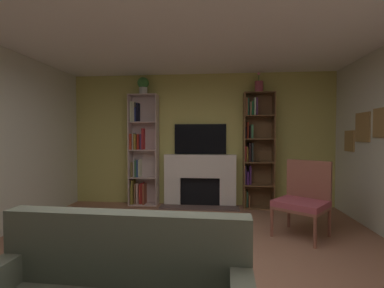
# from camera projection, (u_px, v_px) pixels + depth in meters

# --- Properties ---
(ground_plane) EXTENTS (7.16, 7.16, 0.00)m
(ground_plane) POSITION_uv_depth(u_px,v_px,m) (180.00, 279.00, 2.73)
(ground_plane) COLOR #94644D
(wall_back_accent) EXTENTS (5.43, 0.06, 2.67)m
(wall_back_accent) POSITION_uv_depth(u_px,v_px,m) (200.00, 140.00, 5.69)
(wall_back_accent) COLOR tan
(wall_back_accent) RESTS_ON ground_plane
(ceiling) EXTENTS (5.43, 6.09, 0.06)m
(ceiling) POSITION_uv_depth(u_px,v_px,m) (180.00, 2.00, 2.65)
(ceiling) COLOR white
(ceiling) RESTS_ON wall_back_accent
(fireplace) EXTENTS (1.54, 0.49, 1.03)m
(fireplace) POSITION_uv_depth(u_px,v_px,m) (200.00, 179.00, 5.59)
(fireplace) COLOR white
(fireplace) RESTS_ON ground_plane
(tv) EXTENTS (1.05, 0.06, 0.61)m
(tv) POSITION_uv_depth(u_px,v_px,m) (200.00, 139.00, 5.63)
(tv) COLOR black
(tv) RESTS_ON fireplace
(bookshelf_left) EXTENTS (0.58, 0.29, 2.25)m
(bookshelf_left) POSITION_uv_depth(u_px,v_px,m) (141.00, 155.00, 5.68)
(bookshelf_left) COLOR beige
(bookshelf_left) RESTS_ON ground_plane
(bookshelf_right) EXTENTS (0.58, 0.33, 2.25)m
(bookshelf_right) POSITION_uv_depth(u_px,v_px,m) (255.00, 148.00, 5.44)
(bookshelf_right) COLOR brown
(bookshelf_right) RESTS_ON ground_plane
(potted_plant) EXTENTS (0.23, 0.23, 0.35)m
(potted_plant) POSITION_uv_depth(u_px,v_px,m) (143.00, 85.00, 5.59)
(potted_plant) COLOR silver
(potted_plant) RESTS_ON bookshelf_left
(vase_with_flowers) EXTENTS (0.16, 0.16, 0.39)m
(vase_with_flowers) POSITION_uv_depth(u_px,v_px,m) (259.00, 87.00, 5.37)
(vase_with_flowers) COLOR #94394B
(vase_with_flowers) RESTS_ON bookshelf_right
(armchair) EXTENTS (0.86, 0.86, 1.05)m
(armchair) POSITION_uv_depth(u_px,v_px,m) (303.00, 198.00, 3.93)
(armchair) COLOR brown
(armchair) RESTS_ON ground_plane
(coffee_table) EXTENTS (0.92, 0.47, 0.37)m
(coffee_table) POSITION_uv_depth(u_px,v_px,m) (143.00, 263.00, 2.37)
(coffee_table) COLOR brown
(coffee_table) RESTS_ON ground_plane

